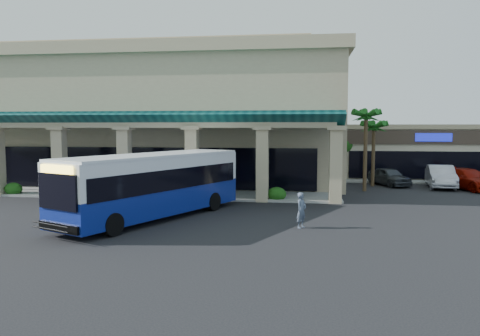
# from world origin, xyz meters

# --- Properties ---
(ground) EXTENTS (110.00, 110.00, 0.00)m
(ground) POSITION_xyz_m (0.00, 0.00, 0.00)
(ground) COLOR black
(main_building) EXTENTS (30.80, 14.80, 11.35)m
(main_building) POSITION_xyz_m (-8.00, 16.00, 5.67)
(main_building) COLOR tan
(main_building) RESTS_ON ground
(arcade) EXTENTS (30.00, 6.20, 5.70)m
(arcade) POSITION_xyz_m (-8.00, 6.80, 2.85)
(arcade) COLOR #0A3E3E
(arcade) RESTS_ON ground
(strip_mall) EXTENTS (22.50, 12.50, 4.90)m
(strip_mall) POSITION_xyz_m (18.00, 24.00, 2.45)
(strip_mall) COLOR beige
(strip_mall) RESTS_ON ground
(palm_0) EXTENTS (2.40, 2.40, 6.60)m
(palm_0) POSITION_xyz_m (8.50, 11.00, 3.30)
(palm_0) COLOR #185B18
(palm_0) RESTS_ON ground
(palm_1) EXTENTS (2.40, 2.40, 5.80)m
(palm_1) POSITION_xyz_m (9.50, 14.00, 2.90)
(palm_1) COLOR #185B18
(palm_1) RESTS_ON ground
(broadleaf_tree) EXTENTS (2.60, 2.60, 4.81)m
(broadleaf_tree) POSITION_xyz_m (7.50, 19.00, 2.41)
(broadleaf_tree) COLOR #184B11
(broadleaf_tree) RESTS_ON ground
(transit_bus) EXTENTS (7.46, 11.91, 3.31)m
(transit_bus) POSITION_xyz_m (-3.50, -1.00, 1.65)
(transit_bus) COLOR navy
(transit_bus) RESTS_ON ground
(pedestrian) EXTENTS (0.66, 0.72, 1.65)m
(pedestrian) POSITION_xyz_m (3.97, -2.26, 0.83)
(pedestrian) COLOR #4C596F
(pedestrian) RESTS_ON ground
(car_silver) EXTENTS (3.30, 4.61, 1.46)m
(car_silver) POSITION_xyz_m (10.86, 14.62, 0.73)
(car_silver) COLOR #373C43
(car_silver) RESTS_ON ground
(car_white) EXTENTS (2.51, 5.42, 1.72)m
(car_white) POSITION_xyz_m (14.60, 13.88, 0.86)
(car_white) COLOR silver
(car_white) RESTS_ON ground
(car_red) EXTENTS (4.15, 5.83, 1.57)m
(car_red) POSITION_xyz_m (16.26, 12.91, 0.78)
(car_red) COLOR #7B0C02
(car_red) RESTS_ON ground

